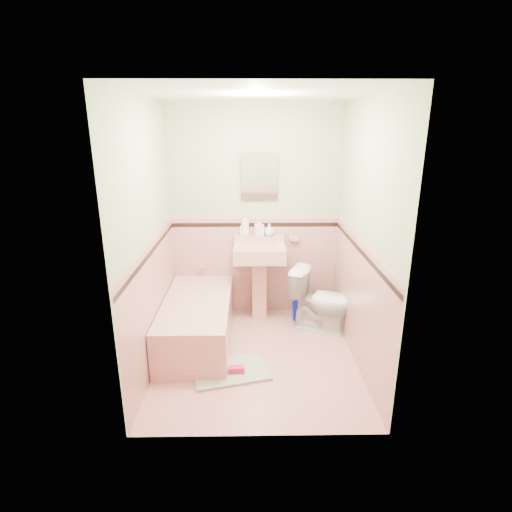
{
  "coord_description": "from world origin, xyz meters",
  "views": [
    {
      "loc": [
        -0.06,
        -3.59,
        2.25
      ],
      "look_at": [
        0.0,
        0.25,
        1.0
      ],
      "focal_mm": 28.32,
      "sensor_mm": 36.0,
      "label": 1
    }
  ],
  "objects_px": {
    "medicine_cabinet": "(259,176)",
    "toilet": "(322,300)",
    "soap_bottle_left": "(245,225)",
    "soap_bottle_right": "(269,230)",
    "soap_bottle_mid": "(259,227)",
    "shoe": "(236,369)",
    "bucket": "(300,311)",
    "bathtub": "(198,322)",
    "sink": "(259,283)"
  },
  "relations": [
    {
      "from": "soap_bottle_left",
      "to": "bucket",
      "type": "height_order",
      "value": "soap_bottle_left"
    },
    {
      "from": "soap_bottle_right",
      "to": "soap_bottle_mid",
      "type": "bearing_deg",
      "value": 180.0
    },
    {
      "from": "bucket",
      "to": "toilet",
      "type": "bearing_deg",
      "value": -48.95
    },
    {
      "from": "medicine_cabinet",
      "to": "soap_bottle_left",
      "type": "bearing_deg",
      "value": -169.77
    },
    {
      "from": "soap_bottle_left",
      "to": "shoe",
      "type": "height_order",
      "value": "soap_bottle_left"
    },
    {
      "from": "medicine_cabinet",
      "to": "soap_bottle_right",
      "type": "bearing_deg",
      "value": -14.17
    },
    {
      "from": "bathtub",
      "to": "shoe",
      "type": "distance_m",
      "value": 0.79
    },
    {
      "from": "bucket",
      "to": "shoe",
      "type": "height_order",
      "value": "bucket"
    },
    {
      "from": "medicine_cabinet",
      "to": "soap_bottle_mid",
      "type": "height_order",
      "value": "medicine_cabinet"
    },
    {
      "from": "sink",
      "to": "soap_bottle_left",
      "type": "bearing_deg",
      "value": 132.74
    },
    {
      "from": "medicine_cabinet",
      "to": "soap_bottle_mid",
      "type": "bearing_deg",
      "value": -91.37
    },
    {
      "from": "sink",
      "to": "soap_bottle_mid",
      "type": "xyz_separation_m",
      "value": [
        -0.0,
        0.18,
        0.64
      ]
    },
    {
      "from": "bathtub",
      "to": "medicine_cabinet",
      "type": "bearing_deg",
      "value": 47.42
    },
    {
      "from": "sink",
      "to": "medicine_cabinet",
      "type": "bearing_deg",
      "value": 90.0
    },
    {
      "from": "soap_bottle_left",
      "to": "bucket",
      "type": "relative_size",
      "value": 1.28
    },
    {
      "from": "sink",
      "to": "toilet",
      "type": "bearing_deg",
      "value": -21.36
    },
    {
      "from": "bucket",
      "to": "medicine_cabinet",
      "type": "bearing_deg",
      "value": 153.75
    },
    {
      "from": "soap_bottle_left",
      "to": "shoe",
      "type": "bearing_deg",
      "value": -93.29
    },
    {
      "from": "soap_bottle_left",
      "to": "soap_bottle_right",
      "type": "distance_m",
      "value": 0.29
    },
    {
      "from": "soap_bottle_right",
      "to": "bucket",
      "type": "xyz_separation_m",
      "value": [
        0.38,
        -0.21,
        -0.97
      ]
    },
    {
      "from": "soap_bottle_mid",
      "to": "bucket",
      "type": "height_order",
      "value": "soap_bottle_mid"
    },
    {
      "from": "bathtub",
      "to": "soap_bottle_left",
      "type": "xyz_separation_m",
      "value": [
        0.51,
        0.71,
        0.91
      ]
    },
    {
      "from": "medicine_cabinet",
      "to": "soap_bottle_mid",
      "type": "relative_size",
      "value": 2.08
    },
    {
      "from": "medicine_cabinet",
      "to": "soap_bottle_right",
      "type": "xyz_separation_m",
      "value": [
        0.12,
        -0.03,
        -0.63
      ]
    },
    {
      "from": "medicine_cabinet",
      "to": "bucket",
      "type": "xyz_separation_m",
      "value": [
        0.49,
        -0.24,
        -1.59
      ]
    },
    {
      "from": "soap_bottle_left",
      "to": "soap_bottle_right",
      "type": "bearing_deg",
      "value": 0.0
    },
    {
      "from": "soap_bottle_mid",
      "to": "shoe",
      "type": "relative_size",
      "value": 1.41
    },
    {
      "from": "soap_bottle_left",
      "to": "bucket",
      "type": "xyz_separation_m",
      "value": [
        0.66,
        -0.21,
        -1.02
      ]
    },
    {
      "from": "sink",
      "to": "bucket",
      "type": "height_order",
      "value": "sink"
    },
    {
      "from": "bathtub",
      "to": "soap_bottle_left",
      "type": "distance_m",
      "value": 1.26
    },
    {
      "from": "bathtub",
      "to": "soap_bottle_right",
      "type": "relative_size",
      "value": 9.78
    },
    {
      "from": "soap_bottle_mid",
      "to": "bucket",
      "type": "bearing_deg",
      "value": -23.35
    },
    {
      "from": "medicine_cabinet",
      "to": "bathtub",
      "type": "bearing_deg",
      "value": -132.58
    },
    {
      "from": "bathtub",
      "to": "medicine_cabinet",
      "type": "relative_size",
      "value": 3.39
    },
    {
      "from": "soap_bottle_mid",
      "to": "toilet",
      "type": "distance_m",
      "value": 1.12
    },
    {
      "from": "medicine_cabinet",
      "to": "toilet",
      "type": "relative_size",
      "value": 0.62
    },
    {
      "from": "bathtub",
      "to": "sink",
      "type": "distance_m",
      "value": 0.9
    },
    {
      "from": "bucket",
      "to": "sink",
      "type": "bearing_deg",
      "value": 176.1
    },
    {
      "from": "soap_bottle_right",
      "to": "toilet",
      "type": "height_order",
      "value": "soap_bottle_right"
    },
    {
      "from": "soap_bottle_left",
      "to": "soap_bottle_right",
      "type": "xyz_separation_m",
      "value": [
        0.29,
        0.0,
        -0.06
      ]
    },
    {
      "from": "soap_bottle_left",
      "to": "toilet",
      "type": "distance_m",
      "value": 1.25
    },
    {
      "from": "toilet",
      "to": "bucket",
      "type": "distance_m",
      "value": 0.41
    },
    {
      "from": "soap_bottle_left",
      "to": "shoe",
      "type": "distance_m",
      "value": 1.73
    },
    {
      "from": "bathtub",
      "to": "sink",
      "type": "height_order",
      "value": "sink"
    },
    {
      "from": "soap_bottle_left",
      "to": "shoe",
      "type": "relative_size",
      "value": 1.8
    },
    {
      "from": "bathtub",
      "to": "toilet",
      "type": "relative_size",
      "value": 2.1
    },
    {
      "from": "bathtub",
      "to": "soap_bottle_right",
      "type": "bearing_deg",
      "value": 41.63
    },
    {
      "from": "bathtub",
      "to": "sink",
      "type": "relative_size",
      "value": 1.61
    },
    {
      "from": "soap_bottle_right",
      "to": "toilet",
      "type": "bearing_deg",
      "value": -37.86
    },
    {
      "from": "medicine_cabinet",
      "to": "shoe",
      "type": "xyz_separation_m",
      "value": [
        -0.24,
        -1.38,
        -1.64
      ]
    }
  ]
}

